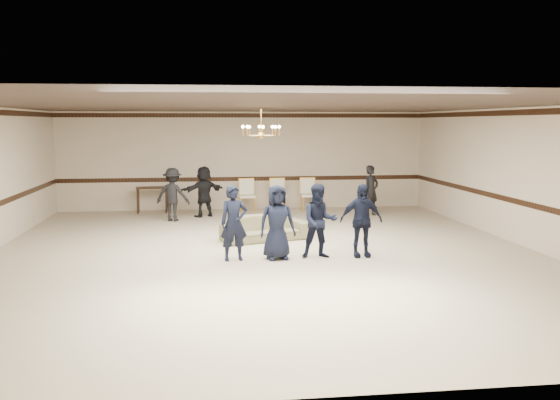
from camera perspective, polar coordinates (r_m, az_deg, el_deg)
The scene contains 16 objects.
room at distance 12.99m, azimuth -1.35°, elevation 1.82°, with size 12.01×14.01×3.21m.
chair_rail at distance 19.98m, azimuth -3.42°, elevation 2.01°, with size 12.00×0.02×0.14m, color black.
crown_molding at distance 19.90m, azimuth -3.46°, elevation 7.98°, with size 12.00×0.02×0.14m, color black.
chandelier at distance 13.93m, azimuth -1.80°, elevation 7.44°, with size 0.94×0.94×0.89m, color #C48E3E, non-canonical shape.
boy_a at distance 12.51m, azimuth -4.38°, elevation -2.19°, with size 0.57×0.38×1.57m, color black.
boy_b at distance 12.59m, azimuth -0.28°, elevation -2.11°, with size 0.77×0.50×1.57m, color black.
boy_c at distance 12.73m, azimuth 3.75°, elevation -2.02°, with size 0.76×0.59×1.57m, color black.
boy_d at distance 12.93m, azimuth 7.67°, elevation -1.92°, with size 0.92×0.38×1.57m, color black.
settee at distance 14.69m, azimuth -1.48°, elevation -2.65°, with size 2.07×0.81×0.61m, color brown.
adult_left at distance 17.76m, azimuth -10.10°, elevation 0.50°, with size 1.00×0.57×1.55m, color black.
adult_mid at distance 18.43m, azimuth -7.20°, elevation 0.80°, with size 1.43×0.46×1.55m, color black.
adult_right at distance 18.74m, azimuth 8.59°, elevation 0.89°, with size 0.56×0.37×1.55m, color black.
banquet_chair_left at distance 19.32m, azimuth -3.13°, elevation 0.40°, with size 0.51×0.51×1.04m, color #F5ECCE, non-canonical shape.
banquet_chair_mid at distance 19.42m, azimuth -0.19°, elevation 0.45°, with size 0.51×0.51×1.04m, color #F5ECCE, non-canonical shape.
banquet_chair_right at distance 19.57m, azimuth 2.72°, elevation 0.49°, with size 0.51×0.51×1.04m, color #F5ECCE, non-canonical shape.
console_table at distance 19.55m, azimuth -11.98°, elevation 0.02°, with size 0.99×0.42×0.83m, color black.
Camera 1 is at (-1.33, -12.87, 2.85)m, focal length 38.73 mm.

